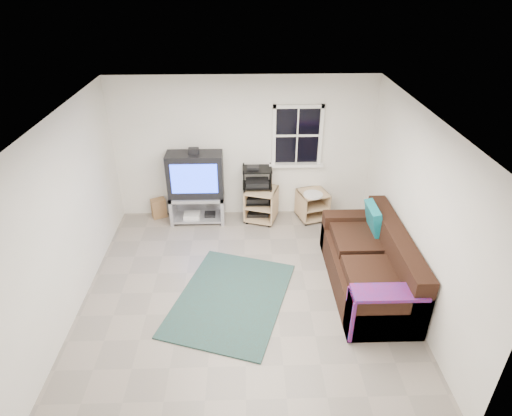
{
  "coord_description": "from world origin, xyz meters",
  "views": [
    {
      "loc": [
        0.02,
        -4.83,
        4.15
      ],
      "look_at": [
        0.17,
        0.4,
        1.17
      ],
      "focal_mm": 30.0,
      "sensor_mm": 36.0,
      "label": 1
    }
  ],
  "objects_px": {
    "tv_unit": "(196,182)",
    "av_rack": "(257,196)",
    "side_table_left": "(262,203)",
    "side_table_right": "(312,203)",
    "sofa": "(371,266)"
  },
  "relations": [
    {
      "from": "tv_unit",
      "to": "av_rack",
      "type": "bearing_deg",
      "value": 2.93
    },
    {
      "from": "side_table_left",
      "to": "side_table_right",
      "type": "xyz_separation_m",
      "value": [
        0.92,
        -0.0,
        -0.02
      ]
    },
    {
      "from": "tv_unit",
      "to": "side_table_right",
      "type": "bearing_deg",
      "value": 0.55
    },
    {
      "from": "side_table_left",
      "to": "side_table_right",
      "type": "relative_size",
      "value": 1.08
    },
    {
      "from": "tv_unit",
      "to": "av_rack",
      "type": "xyz_separation_m",
      "value": [
        1.09,
        0.06,
        -0.33
      ]
    },
    {
      "from": "tv_unit",
      "to": "side_table_right",
      "type": "relative_size",
      "value": 2.31
    },
    {
      "from": "tv_unit",
      "to": "av_rack",
      "type": "distance_m",
      "value": 1.14
    },
    {
      "from": "side_table_right",
      "to": "sofa",
      "type": "relative_size",
      "value": 0.28
    },
    {
      "from": "av_rack",
      "to": "side_table_left",
      "type": "bearing_deg",
      "value": -21.79
    },
    {
      "from": "tv_unit",
      "to": "side_table_right",
      "type": "xyz_separation_m",
      "value": [
        2.1,
        0.02,
        -0.47
      ]
    },
    {
      "from": "side_table_left",
      "to": "tv_unit",
      "type": "bearing_deg",
      "value": -178.99
    },
    {
      "from": "sofa",
      "to": "av_rack",
      "type": "bearing_deg",
      "value": 128.05
    },
    {
      "from": "side_table_left",
      "to": "sofa",
      "type": "distance_m",
      "value": 2.49
    },
    {
      "from": "tv_unit",
      "to": "sofa",
      "type": "xyz_separation_m",
      "value": [
        2.68,
        -1.97,
        -0.43
      ]
    },
    {
      "from": "tv_unit",
      "to": "side_table_right",
      "type": "height_order",
      "value": "tv_unit"
    }
  ]
}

